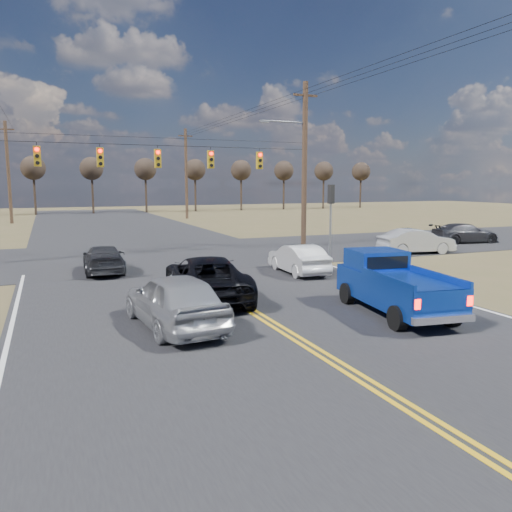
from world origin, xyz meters
name	(u,v)px	position (x,y,z in m)	size (l,w,h in m)	color
ground	(327,359)	(0.00, 0.00, 0.00)	(160.00, 160.00, 0.00)	brown
road_main	(202,281)	(0.00, 10.00, 0.00)	(14.00, 120.00, 0.02)	#28282B
road_cross	(160,255)	(0.00, 18.00, 0.00)	(120.00, 12.00, 0.02)	#28282B
signal_gantry	(168,163)	(0.50, 17.79, 5.06)	(19.60, 4.83, 10.00)	#473323
utility_poles	(162,159)	(0.00, 17.00, 5.23)	(19.60, 58.32, 10.00)	#473323
treeline	(131,159)	(0.00, 26.96, 5.70)	(87.00, 117.80, 7.40)	#33261C
pickup_truck	(393,285)	(3.95, 2.78, 0.89)	(2.48, 5.07, 1.83)	black
silver_suv	(174,300)	(-2.60, 3.81, 0.78)	(1.84, 4.58, 1.56)	#97999F
black_suv	(206,278)	(-0.80, 6.70, 0.76)	(2.51, 5.45, 1.52)	black
white_car_queue	(298,259)	(4.45, 10.00, 0.65)	(1.38, 3.95, 1.30)	silver
dgrey_car_queue	(104,259)	(-3.49, 13.49, 0.61)	(1.70, 4.19, 1.21)	#2C2C30
cross_car_east_near	(416,241)	(13.57, 13.00, 0.71)	(4.30, 1.50, 1.42)	#AEB2B7
cross_car_east_far	(465,233)	(20.08, 15.85, 0.66)	(4.53, 1.84, 1.31)	#323337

